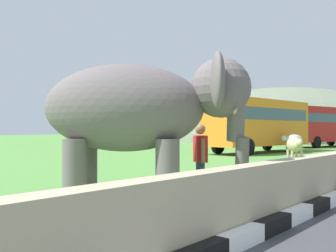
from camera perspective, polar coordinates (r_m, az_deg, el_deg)
barrier_parapet at (r=4.55m, az=2.51°, el=-13.61°), size 28.00×0.36×1.00m
elephant at (r=7.27m, az=-3.81°, el=2.41°), size 3.73×3.91×2.92m
person_handler at (r=8.25m, az=4.95°, el=-4.75°), size 0.49×0.55×1.66m
bus_orange at (r=25.79m, az=13.64°, el=0.66°), size 9.16×3.40×3.50m
bus_red at (r=36.55m, az=22.69°, el=0.32°), size 9.42×4.65×3.50m
cow_near at (r=16.92m, az=18.75°, el=-2.78°), size 1.79×1.42×1.23m
cow_mid at (r=25.36m, az=18.57°, el=-2.04°), size 1.92×1.01×1.23m
hill_east at (r=61.62m, az=17.63°, el=-1.98°), size 43.91×35.12×15.92m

